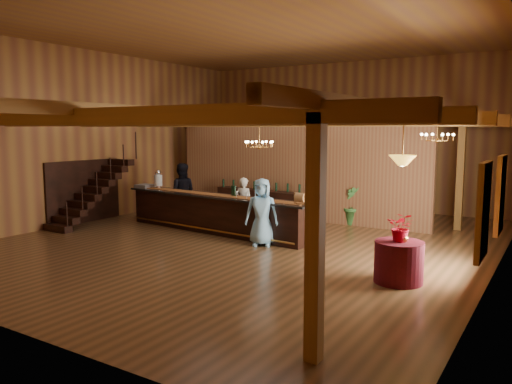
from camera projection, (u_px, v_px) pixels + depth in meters
The scene contains 29 objects.
floor at pixel (250, 240), 13.49m from camera, with size 14.00×14.00×0.00m, color brown.
ceiling at pixel (250, 31), 12.80m from camera, with size 14.00×14.00×0.00m, color olive.
wall_back at pixel (349, 135), 19.04m from camera, with size 12.00×0.10×5.50m, color olive.
wall_left at pixel (96, 136), 16.30m from camera, with size 0.10×14.00×5.50m, color olive.
wall_right at pixel (502, 141), 10.00m from camera, with size 0.10×14.00×5.50m, color olive.
beam_grid at pixel (260, 120), 13.51m from camera, with size 11.90×13.90×0.39m.
support_posts at pixel (240, 183), 12.87m from camera, with size 9.20×10.20×3.20m.
partition_wall at pixel (294, 173), 16.51m from camera, with size 9.00×0.18×3.10m, color brown.
window_right_front at pixel (484, 211), 8.83m from camera, with size 0.12×1.05×1.75m, color white.
window_right_back at pixel (501, 195), 11.02m from camera, with size 0.12×1.05×1.75m, color white.
staircase at pixel (91, 193), 15.61m from camera, with size 1.00×2.80×2.00m.
backroom_boxes at pixel (324, 197), 18.21m from camera, with size 4.10×0.60×1.10m.
tasting_bar at pixel (214, 213), 14.53m from camera, with size 6.64×1.51×1.11m.
beverage_dispenser at pixel (158, 179), 15.97m from camera, with size 0.26×0.26×0.60m.
glass_rack_tray at pixel (145, 186), 16.25m from camera, with size 0.50×0.50×0.10m, color gray.
raffle_drum at pixel (300, 198), 12.56m from camera, with size 0.34×0.24×0.30m.
bar_bottle_0 at pixel (233, 191), 14.17m from camera, with size 0.07×0.07×0.30m, color black.
bar_bottle_1 at pixel (235, 191), 14.12m from camera, with size 0.07×0.07×0.30m, color black.
backbar_shelf at pixel (260, 204), 16.86m from camera, with size 3.40×0.53×0.96m, color black.
round_table at pixel (399, 262), 9.76m from camera, with size 0.95×0.95×0.82m, color #410E15.
chandelier_left at pixel (259, 144), 14.05m from camera, with size 0.80×0.80×0.78m.
chandelier_right at pixel (437, 137), 12.42m from camera, with size 0.80×0.80×0.55m.
pendant_lamp at pixel (403, 160), 9.50m from camera, with size 0.52×0.52×0.90m.
bartender at pixel (244, 203), 14.90m from camera, with size 0.57×0.37×1.57m, color silver.
staff_second at pixel (182, 192), 16.21m from camera, with size 0.92×0.72×1.90m, color black.
guest at pixel (262, 212), 12.81m from camera, with size 0.85×0.56×1.75m, color #8AC7EE.
floor_plant at pixel (354, 206), 15.59m from camera, with size 0.67×0.54×1.22m, color #387432.
table_flowers at pixel (402, 227), 9.65m from camera, with size 0.52×0.45×0.58m, color #AB0518.
table_vase at pixel (403, 234), 9.63m from camera, with size 0.16×0.16×0.32m, color #BE7F35.
Camera 1 is at (7.13, -11.13, 3.00)m, focal length 35.00 mm.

